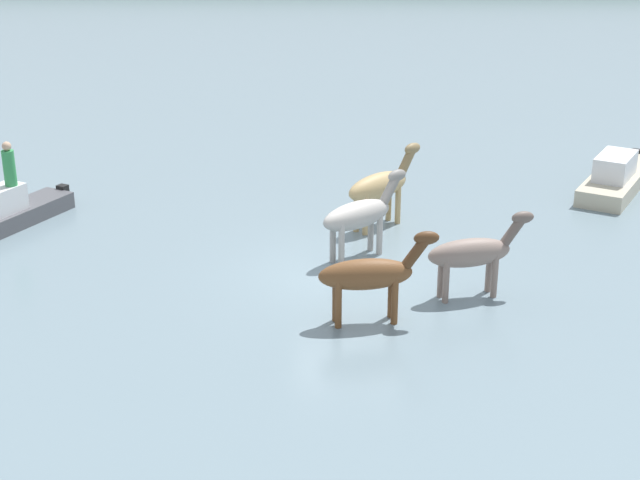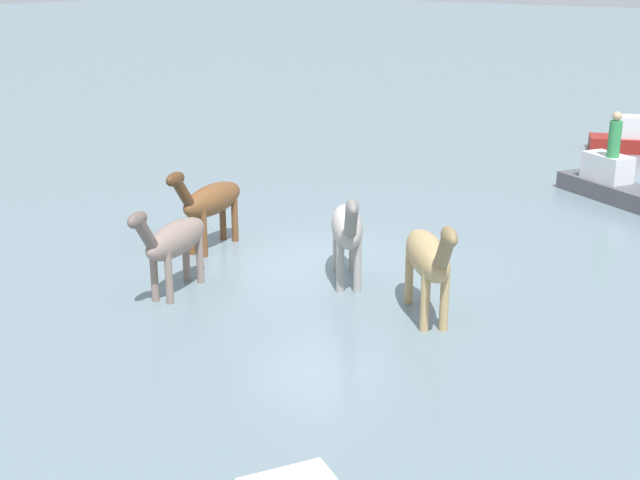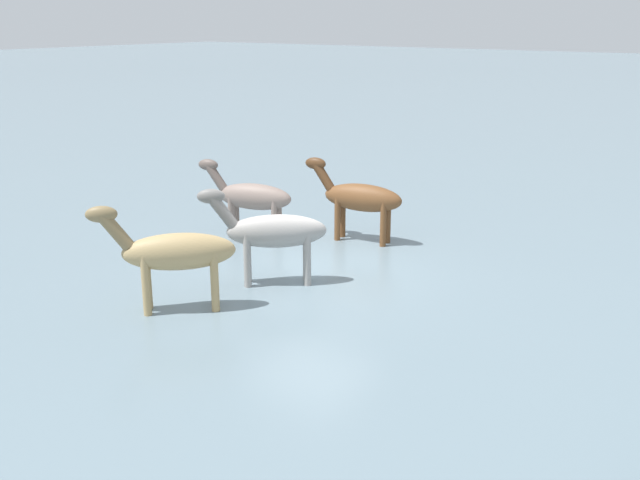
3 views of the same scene
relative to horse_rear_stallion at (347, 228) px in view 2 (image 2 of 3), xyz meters
The scene contains 7 objects.
ground_plane 1.50m from the horse_rear_stallion, 107.23° to the right, with size 208.69×208.69×0.00m, color slate.
horse_rear_stallion is the anchor object (origin of this frame).
horse_dark_mare 3.55m from the horse_rear_stallion, 86.90° to the right, with size 2.56×0.94×1.98m.
horse_gray_outer 3.32m from the horse_rear_stallion, 41.64° to the right, with size 2.46×1.10×1.91m.
horse_chestnut_trailing 2.24m from the horse_rear_stallion, 75.62° to the left, with size 2.17×2.17×2.07m.
boat_skiff_near 9.49m from the horse_rear_stallion, 168.12° to the left, with size 2.44×3.68×1.31m.
person_spotter_bow 9.35m from the horse_rear_stallion, 168.74° to the left, with size 0.32×0.32×1.19m.
Camera 2 is at (12.95, 10.28, 6.04)m, focal length 47.88 mm.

